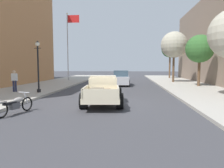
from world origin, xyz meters
TOP-DOWN VIEW (x-y plane):
  - ground_plane at (0.00, 0.00)m, footprint 140.00×140.00m
  - hotrod_truck_cream at (-0.11, -0.18)m, footprint 2.43×5.03m
  - motorcycle_parked at (-3.65, -3.21)m, footprint 0.77×2.07m
  - car_background_silver at (0.46, 10.78)m, footprint 1.94×4.34m
  - pedestrian_sidewalk_left at (-7.46, 3.35)m, footprint 0.53×0.22m
  - street_lamp_near at (-5.42, 3.11)m, footprint 0.50×0.32m
  - flagpole at (-6.91, 16.30)m, footprint 1.74×0.16m
  - street_tree_second at (8.22, 9.24)m, footprint 2.73×2.73m
  - street_tree_third at (6.76, 14.16)m, footprint 3.17×3.17m
  - street_tree_farthest at (7.94, 22.77)m, footprint 2.79×2.79m

SIDE VIEW (x-z plane):
  - ground_plane at x=0.00m, z-range 0.00..0.00m
  - motorcycle_parked at x=-3.65m, z-range -0.02..0.91m
  - hotrod_truck_cream at x=-0.11m, z-range -0.04..1.54m
  - car_background_silver at x=0.46m, z-range -0.06..1.59m
  - pedestrian_sidewalk_left at x=-7.46m, z-range 0.26..1.91m
  - street_lamp_near at x=-5.42m, z-range 0.46..4.31m
  - street_tree_second at x=8.22m, z-range 1.28..6.30m
  - street_tree_third at x=6.76m, z-range 1.62..7.76m
  - street_tree_farthest at x=7.94m, z-range 1.80..7.95m
  - flagpole at x=-6.91m, z-range 1.19..10.35m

